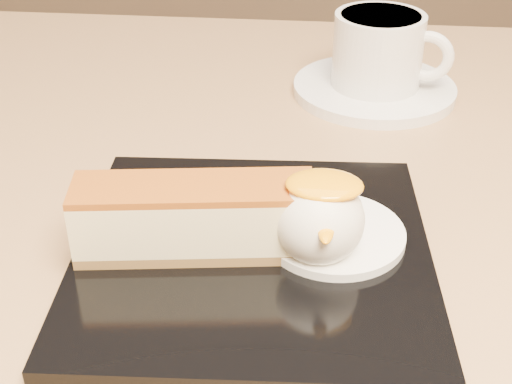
# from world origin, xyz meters

# --- Properties ---
(table) EXTENTS (0.80, 0.80, 0.72)m
(table) POSITION_xyz_m (0.00, 0.00, 0.56)
(table) COLOR black
(table) RESTS_ON ground
(dessert_plate) EXTENTS (0.23, 0.23, 0.01)m
(dessert_plate) POSITION_xyz_m (0.03, -0.07, 0.73)
(dessert_plate) COLOR black
(dessert_plate) RESTS_ON table
(cheesecake) EXTENTS (0.15, 0.06, 0.05)m
(cheesecake) POSITION_xyz_m (-0.01, -0.07, 0.76)
(cheesecake) COLOR brown
(cheesecake) RESTS_ON dessert_plate
(cream_smear) EXTENTS (0.09, 0.09, 0.01)m
(cream_smear) POSITION_xyz_m (0.08, -0.05, 0.73)
(cream_smear) COLOR white
(cream_smear) RESTS_ON dessert_plate
(ice_cream_scoop) EXTENTS (0.05, 0.05, 0.05)m
(ice_cream_scoop) POSITION_xyz_m (0.07, -0.07, 0.76)
(ice_cream_scoop) COLOR white
(ice_cream_scoop) RESTS_ON cream_smear
(mango_sauce) EXTENTS (0.05, 0.03, 0.01)m
(mango_sauce) POSITION_xyz_m (0.07, -0.07, 0.78)
(mango_sauce) COLOR #FF9E08
(mango_sauce) RESTS_ON ice_cream_scoop
(mint_sprig) EXTENTS (0.04, 0.03, 0.00)m
(mint_sprig) POSITION_xyz_m (0.05, -0.03, 0.74)
(mint_sprig) COLOR green
(mint_sprig) RESTS_ON cream_smear
(saucer) EXTENTS (0.15, 0.15, 0.01)m
(saucer) POSITION_xyz_m (0.12, 0.20, 0.72)
(saucer) COLOR white
(saucer) RESTS_ON table
(coffee_cup) EXTENTS (0.11, 0.08, 0.07)m
(coffee_cup) POSITION_xyz_m (0.12, 0.20, 0.76)
(coffee_cup) COLOR white
(coffee_cup) RESTS_ON saucer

